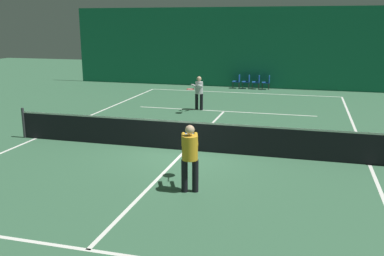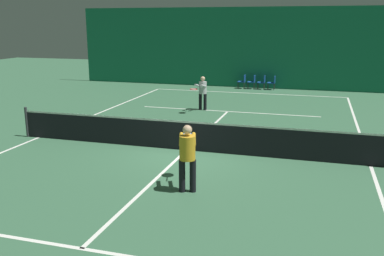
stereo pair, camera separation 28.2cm
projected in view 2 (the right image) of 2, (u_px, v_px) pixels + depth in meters
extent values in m
plane|color=#386647|center=(186.00, 150.00, 13.68)|extent=(60.00, 60.00, 0.00)
cube|color=#196B4C|center=(254.00, 48.00, 26.25)|extent=(23.00, 0.12, 4.90)
cube|color=white|center=(247.00, 93.00, 24.75)|extent=(11.00, 0.10, 0.00)
cube|color=white|center=(228.00, 111.00, 19.63)|extent=(8.25, 0.10, 0.00)
cube|color=white|center=(82.00, 249.00, 7.72)|extent=(8.25, 0.10, 0.00)
cube|color=white|center=(39.00, 137.00, 15.19)|extent=(0.10, 23.80, 0.00)
cube|color=white|center=(371.00, 166.00, 12.16)|extent=(0.10, 23.80, 0.00)
cube|color=white|center=(186.00, 150.00, 13.68)|extent=(0.10, 12.80, 0.00)
cube|color=black|center=(186.00, 136.00, 13.56)|extent=(11.90, 0.02, 0.95)
cube|color=white|center=(186.00, 122.00, 13.45)|extent=(11.90, 0.02, 0.05)
cylinder|color=#333338|center=(27.00, 122.00, 15.19)|extent=(0.10, 0.10, 1.07)
cylinder|color=black|center=(182.00, 176.00, 10.24)|extent=(0.19, 0.19, 0.81)
cylinder|color=black|center=(193.00, 176.00, 10.24)|extent=(0.19, 0.19, 0.81)
cylinder|color=gold|center=(187.00, 148.00, 10.07)|extent=(0.47, 0.47, 0.59)
sphere|color=#DBAD89|center=(187.00, 130.00, 9.97)|extent=(0.22, 0.22, 0.22)
cylinder|color=gold|center=(181.00, 139.00, 10.30)|extent=(0.25, 0.56, 0.24)
cylinder|color=gold|center=(194.00, 139.00, 10.30)|extent=(0.25, 0.56, 0.24)
cylinder|color=black|center=(188.00, 138.00, 10.72)|extent=(0.11, 0.30, 0.03)
torus|color=#1951B2|center=(188.00, 135.00, 11.02)|extent=(0.41, 0.41, 0.03)
cylinder|color=silver|center=(188.00, 135.00, 11.02)|extent=(0.34, 0.34, 0.00)
cylinder|color=black|center=(205.00, 102.00, 19.86)|extent=(0.17, 0.17, 0.77)
cylinder|color=black|center=(200.00, 102.00, 19.97)|extent=(0.17, 0.17, 0.77)
cylinder|color=#B7B7BC|center=(203.00, 88.00, 19.76)|extent=(0.42, 0.42, 0.55)
sphere|color=#DBAD89|center=(203.00, 79.00, 19.66)|extent=(0.21, 0.21, 0.21)
cylinder|color=#B7B7BC|center=(203.00, 86.00, 19.45)|extent=(0.18, 0.54, 0.22)
cylinder|color=#B7B7BC|center=(198.00, 85.00, 19.57)|extent=(0.18, 0.54, 0.22)
cylinder|color=black|center=(197.00, 88.00, 19.17)|extent=(0.08, 0.31, 0.03)
torus|color=red|center=(194.00, 89.00, 18.91)|extent=(0.38, 0.38, 0.03)
cylinder|color=silver|center=(194.00, 89.00, 18.91)|extent=(0.32, 0.32, 0.00)
cylinder|color=#2D2D2D|center=(239.00, 85.00, 26.69)|extent=(0.03, 0.03, 0.39)
cylinder|color=#2D2D2D|center=(238.00, 86.00, 26.33)|extent=(0.03, 0.03, 0.39)
cylinder|color=#2D2D2D|center=(245.00, 85.00, 26.58)|extent=(0.03, 0.03, 0.39)
cylinder|color=#2D2D2D|center=(244.00, 86.00, 26.23)|extent=(0.03, 0.03, 0.39)
cube|color=#19479E|center=(241.00, 82.00, 26.40)|extent=(0.44, 0.44, 0.05)
cube|color=#19479E|center=(245.00, 78.00, 26.29)|extent=(0.04, 0.44, 0.40)
cylinder|color=#2D2D2D|center=(248.00, 85.00, 26.52)|extent=(0.03, 0.03, 0.39)
cylinder|color=#2D2D2D|center=(247.00, 86.00, 26.16)|extent=(0.03, 0.03, 0.39)
cylinder|color=#2D2D2D|center=(255.00, 85.00, 26.41)|extent=(0.03, 0.03, 0.39)
cylinder|color=#2D2D2D|center=(254.00, 86.00, 26.06)|extent=(0.03, 0.03, 0.39)
cube|color=#19479E|center=(251.00, 82.00, 26.24)|extent=(0.44, 0.44, 0.05)
cube|color=#19479E|center=(255.00, 79.00, 26.13)|extent=(0.04, 0.44, 0.40)
cylinder|color=#2D2D2D|center=(258.00, 86.00, 26.35)|extent=(0.03, 0.03, 0.39)
cylinder|color=#2D2D2D|center=(257.00, 86.00, 26.00)|extent=(0.03, 0.03, 0.39)
cylinder|color=#2D2D2D|center=(264.00, 86.00, 26.24)|extent=(0.03, 0.03, 0.39)
cylinder|color=#2D2D2D|center=(264.00, 87.00, 25.89)|extent=(0.03, 0.03, 0.39)
cube|color=#19479E|center=(261.00, 82.00, 26.07)|extent=(0.44, 0.44, 0.05)
cube|color=#19479E|center=(265.00, 79.00, 25.96)|extent=(0.04, 0.44, 0.40)
cylinder|color=#2D2D2D|center=(268.00, 86.00, 26.18)|extent=(0.03, 0.03, 0.39)
cylinder|color=#2D2D2D|center=(268.00, 87.00, 25.83)|extent=(0.03, 0.03, 0.39)
cylinder|color=#2D2D2D|center=(275.00, 86.00, 26.08)|extent=(0.03, 0.03, 0.39)
cylinder|color=#2D2D2D|center=(274.00, 87.00, 25.72)|extent=(0.03, 0.03, 0.39)
cube|color=#19479E|center=(271.00, 83.00, 25.90)|extent=(0.44, 0.44, 0.05)
cube|color=#19479E|center=(275.00, 79.00, 25.79)|extent=(0.04, 0.44, 0.40)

